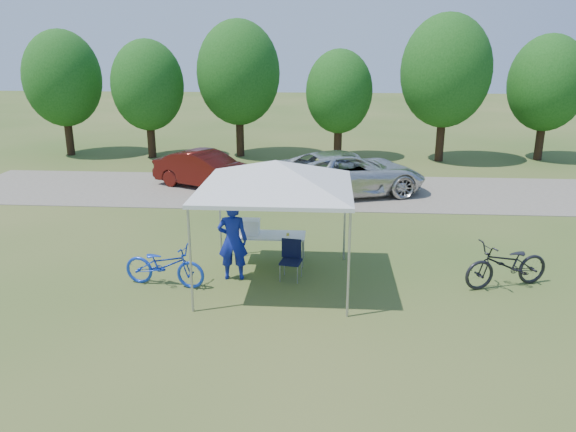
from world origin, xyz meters
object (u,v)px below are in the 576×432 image
(bike_dark, at_px, (507,264))
(folding_table, at_px, (270,236))
(cyclist, at_px, (233,240))
(folding_chair, at_px, (291,256))
(sedan, at_px, (207,169))
(bike_blue, at_px, (164,265))
(cooler, at_px, (249,227))
(minivan, at_px, (348,173))

(bike_dark, bearing_deg, folding_table, -120.87)
(folding_table, xyz_separation_m, bike_dark, (5.20, -1.09, -0.13))
(folding_table, relative_size, cyclist, 0.93)
(folding_chair, distance_m, sedan, 8.75)
(folding_table, bearing_deg, sedan, 113.23)
(bike_blue, bearing_deg, cooler, -37.90)
(minivan, bearing_deg, folding_chair, 149.20)
(folding_chair, relative_size, bike_dark, 0.45)
(cooler, bearing_deg, folding_chair, -41.06)
(cooler, xyz_separation_m, sedan, (-2.54, 7.06, -0.20))
(bike_blue, distance_m, bike_dark, 7.33)
(folding_chair, distance_m, minivan, 7.47)
(folding_table, relative_size, bike_blue, 0.93)
(folding_table, height_order, cooler, cooler)
(folding_table, height_order, bike_blue, bike_blue)
(folding_table, relative_size, folding_chair, 1.92)
(sedan, bearing_deg, minivan, -72.31)
(folding_table, relative_size, cooler, 3.36)
(cyclist, relative_size, sedan, 0.45)
(bike_blue, bearing_deg, folding_chair, -68.29)
(cooler, relative_size, sedan, 0.13)
(cooler, distance_m, minivan, 6.88)
(sedan, bearing_deg, bike_blue, -148.88)
(bike_blue, distance_m, sedan, 8.65)
(sedan, bearing_deg, cooler, -135.13)
(cyclist, bearing_deg, bike_dark, 174.02)
(folding_chair, xyz_separation_m, minivan, (1.46, 7.32, 0.25))
(cooler, distance_m, sedan, 7.50)
(minivan, relative_size, sedan, 1.35)
(minivan, height_order, sedan, minivan)
(folding_table, relative_size, sedan, 0.42)
(cooler, xyz_separation_m, bike_blue, (-1.63, -1.54, -0.40))
(cooler, relative_size, bike_blue, 0.28)
(folding_table, bearing_deg, cooler, -180.00)
(folding_chair, bearing_deg, folding_table, 131.45)
(folding_chair, relative_size, cyclist, 0.49)
(bike_dark, bearing_deg, folding_chair, -111.13)
(cooler, height_order, bike_blue, cooler)
(folding_table, distance_m, bike_dark, 5.31)
(folding_table, xyz_separation_m, cyclist, (-0.71, -1.06, 0.25))
(cooler, relative_size, cyclist, 0.28)
(folding_table, xyz_separation_m, folding_chair, (0.57, -0.92, -0.13))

